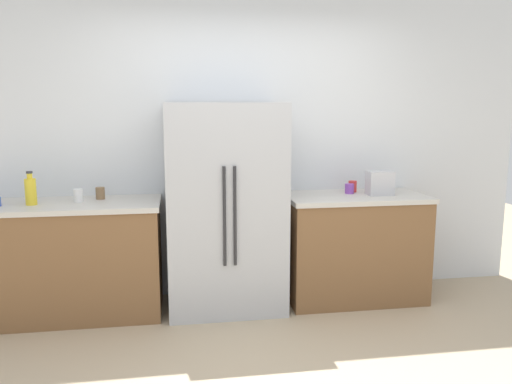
% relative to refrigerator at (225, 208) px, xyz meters
% --- Properties ---
extents(kitchen_back_panel, '(5.21, 0.10, 2.92)m').
position_rel_refrigerator_xyz_m(kitchen_back_panel, '(0.19, 0.40, 0.61)').
color(kitchen_back_panel, silver).
rests_on(kitchen_back_panel, ground_plane).
extents(counter_left, '(1.49, 0.66, 0.93)m').
position_rel_refrigerator_xyz_m(counter_left, '(-1.27, 0.03, -0.39)').
color(counter_left, brown).
rests_on(counter_left, ground_plane).
extents(counter_right, '(1.21, 0.66, 0.93)m').
position_rel_refrigerator_xyz_m(counter_right, '(1.13, 0.03, -0.39)').
color(counter_right, brown).
rests_on(counter_right, ground_plane).
extents(refrigerator, '(0.95, 0.69, 1.71)m').
position_rel_refrigerator_xyz_m(refrigerator, '(0.00, 0.00, 0.00)').
color(refrigerator, '#B2B5BA').
rests_on(refrigerator, ground_plane).
extents(toaster, '(0.22, 0.14, 0.20)m').
position_rel_refrigerator_xyz_m(toaster, '(1.33, -0.01, 0.18)').
color(toaster, silver).
rests_on(toaster, counter_right).
extents(bottle_a, '(0.08, 0.08, 0.26)m').
position_rel_refrigerator_xyz_m(bottle_a, '(-1.50, -0.02, 0.19)').
color(bottle_a, yellow).
rests_on(bottle_a, counter_left).
extents(cup_a, '(0.07, 0.07, 0.10)m').
position_rel_refrigerator_xyz_m(cup_a, '(-1.01, 0.15, 0.12)').
color(cup_a, brown).
rests_on(cup_a, counter_left).
extents(cup_b, '(0.07, 0.07, 0.10)m').
position_rel_refrigerator_xyz_m(cup_b, '(1.16, 0.18, 0.12)').
color(cup_b, red).
rests_on(cup_b, counter_right).
extents(cup_c, '(0.07, 0.07, 0.10)m').
position_rel_refrigerator_xyz_m(cup_c, '(-1.16, 0.04, 0.13)').
color(cup_c, white).
rests_on(cup_c, counter_left).
extents(cup_d, '(0.08, 0.08, 0.09)m').
position_rel_refrigerator_xyz_m(cup_d, '(1.10, 0.10, 0.12)').
color(cup_d, purple).
rests_on(cup_d, counter_right).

